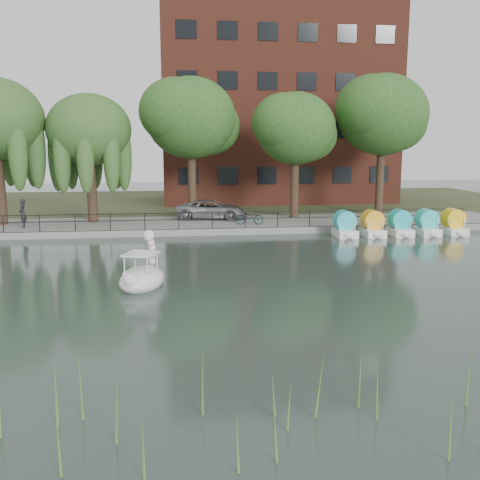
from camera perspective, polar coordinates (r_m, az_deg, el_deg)
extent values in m
plane|color=#384841|center=(19.38, 0.03, -5.89)|extent=(120.00, 120.00, 0.00)
cube|color=gray|center=(34.94, -3.31, 1.64)|extent=(40.00, 6.00, 0.40)
cube|color=gray|center=(32.03, -2.94, 0.87)|extent=(40.00, 0.25, 0.40)
cube|color=#47512D|center=(48.81, -4.46, 4.02)|extent=(60.00, 22.00, 0.36)
cylinder|color=black|center=(32.07, -2.99, 2.95)|extent=(32.00, 0.04, 0.04)
cylinder|color=black|center=(32.12, -2.98, 2.24)|extent=(32.00, 0.04, 0.04)
cylinder|color=black|center=(32.13, -2.98, 2.15)|extent=(0.05, 0.05, 1.00)
cube|color=#4C1E16|center=(49.54, 3.77, 14.75)|extent=(20.00, 10.00, 18.00)
cylinder|color=#473323|center=(36.67, -24.19, 4.79)|extent=(0.60, 0.60, 4.20)
cylinder|color=#473323|center=(35.98, -15.51, 4.90)|extent=(0.60, 0.60, 3.80)
ellipsoid|color=#496C31|center=(35.86, -15.81, 11.26)|extent=(5.32, 5.32, 4.52)
cylinder|color=#473323|center=(36.60, -5.14, 5.86)|extent=(0.60, 0.60, 4.50)
ellipsoid|color=#42702A|center=(36.55, -5.25, 12.83)|extent=(6.00, 6.00, 5.10)
cylinder|color=#473323|center=(37.05, 5.83, 5.55)|extent=(0.60, 0.60, 4.05)
ellipsoid|color=#42702A|center=(36.95, 5.94, 11.75)|extent=(5.40, 5.40, 4.59)
cylinder|color=#473323|center=(39.94, 14.68, 6.09)|extent=(0.60, 0.60, 4.72)
ellipsoid|color=#42702A|center=(39.91, 14.99, 12.79)|extent=(6.30, 6.30, 5.36)
imported|color=gray|center=(36.14, -3.06, 3.44)|extent=(3.32, 5.71, 1.50)
imported|color=gray|center=(33.62, 1.02, 2.52)|extent=(0.80, 1.78, 1.00)
imported|color=black|center=(34.81, -22.18, 2.85)|extent=(0.62, 0.80, 1.98)
ellipsoid|color=white|center=(20.74, -10.40, -4.21)|extent=(2.27, 2.82, 0.54)
cube|color=white|center=(20.59, -10.52, -3.53)|extent=(1.31, 1.36, 0.27)
cube|color=white|center=(20.47, -10.54, -1.46)|extent=(1.48, 1.53, 0.05)
ellipsoid|color=white|center=(19.76, -11.59, -4.29)|extent=(0.69, 0.61, 0.51)
sphere|color=white|center=(21.15, -9.69, 0.49)|extent=(0.44, 0.44, 0.44)
cone|color=black|center=(21.42, -9.40, 0.54)|extent=(0.25, 0.28, 0.18)
cylinder|color=yellow|center=(21.30, -9.52, 0.51)|extent=(0.25, 0.16, 0.24)
cube|color=white|center=(32.08, 11.11, 0.74)|extent=(1.15, 1.70, 0.44)
cylinder|color=#30BCCC|center=(32.07, 11.10, 2.05)|extent=(0.90, 1.20, 0.90)
cube|color=white|center=(32.66, 13.95, 0.79)|extent=(1.15, 1.70, 0.44)
cylinder|color=#FFA826|center=(32.64, 13.94, 2.08)|extent=(0.90, 1.20, 0.90)
cube|color=white|center=(33.31, 16.67, 0.84)|extent=(1.15, 1.70, 0.44)
cylinder|color=#1EBCBD|center=(33.29, 16.67, 2.11)|extent=(0.90, 1.20, 0.90)
cube|color=white|center=(34.03, 19.29, 0.89)|extent=(1.15, 1.70, 0.44)
cylinder|color=#31C6BA|center=(34.02, 19.29, 2.13)|extent=(0.90, 1.20, 0.90)
cube|color=white|center=(34.82, 21.80, 0.93)|extent=(1.15, 1.70, 0.44)
cylinder|color=yellow|center=(34.81, 21.80, 2.14)|extent=(0.90, 1.20, 0.90)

